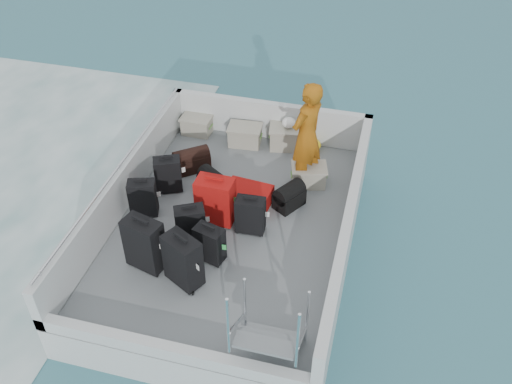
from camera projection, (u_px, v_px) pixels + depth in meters
The scene contains 23 objects.
ground at pixel (233, 252), 9.02m from camera, with size 160.00×160.00×0.00m, color #1C5064.
ferry_hull at pixel (232, 238), 8.83m from camera, with size 3.60×5.00×0.60m, color silver.
deck at pixel (231, 224), 8.63m from camera, with size 3.30×4.70×0.02m, color gray.
deck_fittings at pixel (248, 223), 8.08m from camera, with size 3.60×5.00×0.90m.
suitcase_0 at pixel (144, 245), 7.71m from camera, with size 0.52×0.30×0.80m, color black.
suitcase_1 at pixel (143, 198), 8.60m from camera, with size 0.41×0.23×0.62m, color black.
suitcase_2 at pixel (168, 175), 9.05m from camera, with size 0.42×0.25×0.61m, color black.
suitcase_3 at pixel (183, 261), 7.49m from camera, with size 0.51×0.30×0.77m, color black.
suitcase_4 at pixel (190, 226), 8.13m from camera, with size 0.42×0.25×0.62m, color black.
suitcase_5 at pixel (216, 201), 8.44m from camera, with size 0.55×0.33×0.76m, color #B10E0D.
suitcase_6 at pixel (210, 244), 7.88m from camera, with size 0.41×0.24×0.57m, color black.
suitcase_7 at pixel (250, 216), 8.31m from camera, with size 0.43×0.24×0.60m, color black.
suitcase_8 at pixel (248, 196), 8.91m from camera, with size 0.47×0.71×0.28m, color #B10E0D.
duffel_0 at pixel (192, 162), 9.56m from camera, with size 0.59×0.30×0.32m, color black, non-canonical shape.
duffel_1 at pixel (212, 183), 9.11m from camera, with size 0.43×0.30×0.32m, color black, non-canonical shape.
duffel_2 at pixel (289, 198), 8.83m from camera, with size 0.47×0.30×0.32m, color black, non-canonical shape.
crate_0 at pixel (197, 126), 10.42m from camera, with size 0.51×0.35×0.31m, color #ABA795.
crate_1 at pixel (245, 136), 10.14m from camera, with size 0.55×0.38×0.33m, color #ABA795.
crate_2 at pixel (288, 137), 10.07m from camera, with size 0.62×0.43×0.38m, color #ABA795.
crate_3 at pixel (309, 176), 9.26m from camera, with size 0.53×0.36×0.32m, color #ABA795.
yellow_bag at pixel (313, 145), 10.03m from camera, with size 0.28×0.26×0.22m, color yellow.
white_bag at pixel (289, 124), 9.89m from camera, with size 0.24×0.24×0.18m, color white.
passenger at pixel (307, 135), 8.85m from camera, with size 0.66×0.43×1.80m, color orange.
Camera 1 is at (1.97, -6.04, 6.48)m, focal length 40.00 mm.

